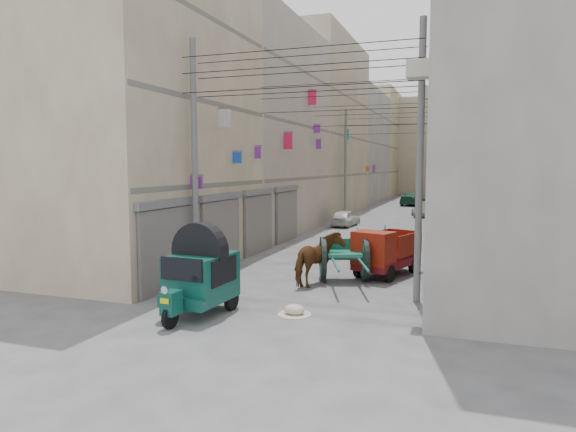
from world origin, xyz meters
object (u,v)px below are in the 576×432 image
at_px(auto_rickshaw, 200,273).
at_px(distant_car_white, 345,218).
at_px(tonga_cart, 344,258).
at_px(distant_car_grey, 426,209).
at_px(mini_truck, 383,254).
at_px(horse, 319,259).
at_px(distant_car_green, 413,199).
at_px(second_cart, 372,236).
at_px(feed_sack, 294,309).

relative_size(auto_rickshaw, distant_car_white, 0.85).
bearing_deg(tonga_cart, auto_rickshaw, -137.14).
distance_m(auto_rickshaw, distant_car_grey, 29.47).
height_order(mini_truck, distant_car_white, mini_truck).
relative_size(auto_rickshaw, tonga_cart, 0.75).
bearing_deg(horse, distant_car_green, -72.26).
distance_m(second_cart, distant_car_grey, 17.16).
distance_m(auto_rickshaw, horse, 4.68).
xyz_separation_m(second_cart, horse, (-0.34, -7.93, 0.22)).
xyz_separation_m(feed_sack, distant_car_green, (-0.91, 39.92, 0.50)).
height_order(tonga_cart, distant_car_grey, tonga_cart).
bearing_deg(mini_truck, distant_car_green, 112.08).
xyz_separation_m(distant_car_grey, distant_car_green, (-2.15, 11.43, 0.07)).
bearing_deg(distant_car_green, distant_car_grey, 110.52).
xyz_separation_m(second_cart, distant_car_green, (-0.94, 28.55, 0.00)).
relative_size(tonga_cart, horse, 1.76).
xyz_separation_m(horse, distant_car_grey, (1.55, 25.05, -0.29)).
bearing_deg(auto_rickshaw, feed_sack, 21.25).
height_order(auto_rickshaw, second_cart, auto_rickshaw).
bearing_deg(distant_car_grey, mini_truck, -75.99).
bearing_deg(auto_rickshaw, distant_car_grey, 86.43).
relative_size(mini_truck, horse, 1.59).
distance_m(auto_rickshaw, mini_truck, 7.29).
distance_m(feed_sack, distant_car_grey, 28.52).
relative_size(auto_rickshaw, distant_car_green, 0.61).
height_order(auto_rickshaw, distant_car_grey, auto_rickshaw).
bearing_deg(auto_rickshaw, distant_car_green, 91.41).
bearing_deg(second_cart, distant_car_grey, 72.69).
xyz_separation_m(distant_car_white, distant_car_green, (2.34, 19.83, 0.10)).
relative_size(tonga_cart, distant_car_white, 1.14).
distance_m(tonga_cart, distant_car_green, 35.60).
height_order(mini_truck, distant_car_grey, mini_truck).
distance_m(mini_truck, distant_car_white, 15.38).
xyz_separation_m(auto_rickshaw, feed_sack, (2.36, 0.76, -0.96)).
distance_m(mini_truck, distant_car_grey, 23.04).
bearing_deg(distant_car_white, horse, 105.64).
distance_m(horse, distant_car_white, 16.91).
xyz_separation_m(auto_rickshaw, tonga_cart, (2.67, 5.10, -0.30)).
bearing_deg(distant_car_white, feed_sack, 104.83).
bearing_deg(mini_truck, second_cart, 121.73).
relative_size(feed_sack, distant_car_grey, 0.16).
bearing_deg(mini_truck, distant_car_grey, 108.68).
xyz_separation_m(second_cart, feed_sack, (-0.02, -11.37, -0.50)).
bearing_deg(tonga_cart, feed_sack, -113.54).
bearing_deg(distant_car_white, mini_truck, 113.45).
bearing_deg(tonga_cart, distant_car_green, 72.40).
relative_size(distant_car_white, distant_car_grey, 0.91).
height_order(horse, distant_car_green, horse).
xyz_separation_m(mini_truck, distant_car_white, (-4.70, 14.64, -0.27)).
xyz_separation_m(tonga_cart, distant_car_white, (-3.55, 15.74, -0.25)).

